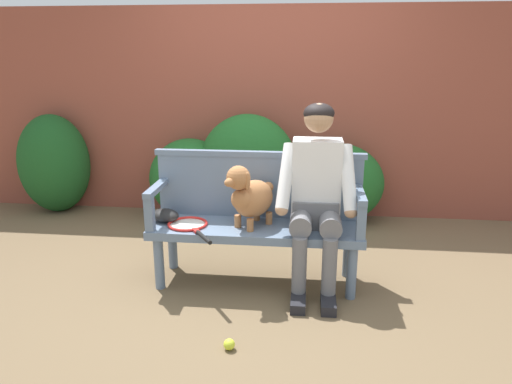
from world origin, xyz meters
TOP-DOWN VIEW (x-y plane):
  - ground_plane at (0.00, 0.00)m, footprint 40.00×40.00m
  - brick_garden_fence at (0.00, 1.75)m, footprint 8.00×0.30m
  - hedge_bush_far_left at (-0.23, 1.37)m, footprint 0.98×0.60m
  - hedge_bush_mid_right at (-2.29, 1.42)m, footprint 0.73×0.66m
  - hedge_bush_mid_left at (-0.83, 1.40)m, footprint 0.82×0.79m
  - hedge_bush_far_right at (0.64, 1.38)m, footprint 0.92×0.60m
  - garden_bench at (0.00, 0.00)m, footprint 1.52×0.47m
  - bench_backrest at (0.00, 0.20)m, footprint 1.56×0.06m
  - bench_armrest_left_end at (-0.72, -0.08)m, footprint 0.06×0.47m
  - bench_armrest_right_end at (0.72, -0.08)m, footprint 0.06×0.47m
  - person_seated at (0.42, -0.01)m, footprint 0.56×0.63m
  - dog_on_bench at (-0.04, -0.03)m, footprint 0.38×0.44m
  - tennis_racket at (-0.47, -0.07)m, footprint 0.45×0.55m
  - baseball_glove at (-0.67, 0.02)m, footprint 0.27×0.25m
  - tennis_ball at (-0.06, -0.86)m, footprint 0.07×0.07m

SIDE VIEW (x-z plane):
  - ground_plane at x=0.00m, z-range 0.00..0.00m
  - tennis_ball at x=-0.06m, z-range 0.00..0.07m
  - garden_bench at x=0.00m, z-range 0.16..0.60m
  - hedge_bush_far_right at x=0.64m, z-range 0.00..0.80m
  - hedge_bush_mid_left at x=-0.83m, z-range 0.00..0.81m
  - tennis_racket at x=-0.47m, z-range 0.44..0.47m
  - baseball_glove at x=-0.67m, z-range 0.44..0.53m
  - hedge_bush_mid_right at x=-2.29m, z-range 0.00..1.03m
  - hedge_bush_far_left at x=-0.23m, z-range 0.00..1.07m
  - bench_armrest_left_end at x=-0.72m, z-range 0.50..0.78m
  - bench_armrest_right_end at x=0.72m, z-range 0.50..0.78m
  - dog_on_bench at x=-0.04m, z-range 0.44..0.91m
  - bench_backrest at x=0.00m, z-range 0.45..0.95m
  - person_seated at x=0.42m, z-range 0.06..1.38m
  - brick_garden_fence at x=0.00m, z-range 0.00..2.08m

